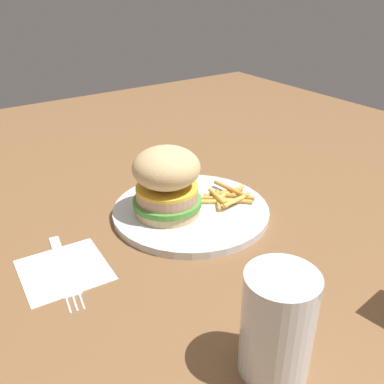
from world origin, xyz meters
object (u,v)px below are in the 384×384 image
at_px(fries_pile, 226,197).
at_px(napkin, 64,270).
at_px(plate, 192,212).
at_px(sandwich, 167,181).
at_px(fork, 64,269).
at_px(drink_glass, 277,328).

relative_size(fries_pile, napkin, 1.05).
distance_m(plate, fries_pile, 0.07).
distance_m(sandwich, fries_pile, 0.12).
bearing_deg(fork, plate, 96.20).
bearing_deg(plate, sandwich, -109.15).
bearing_deg(napkin, fries_pile, 92.96).
bearing_deg(fries_pile, drink_glass, -30.60).
xyz_separation_m(plate, sandwich, (-0.01, -0.04, 0.06)).
xyz_separation_m(sandwich, fork, (0.04, -0.19, -0.06)).
bearing_deg(fries_pile, fork, -86.73).
relative_size(sandwich, drink_glass, 0.95).
xyz_separation_m(fries_pile, drink_glass, (0.29, -0.17, 0.03)).
relative_size(sandwich, fries_pile, 0.94).
xyz_separation_m(sandwich, drink_glass, (0.31, -0.07, -0.01)).
bearing_deg(drink_glass, sandwich, 167.77).
bearing_deg(fork, fries_pile, 93.27).
bearing_deg(napkin, fork, -9.68).
distance_m(sandwich, drink_glass, 0.32).
height_order(fries_pile, drink_glass, drink_glass).
height_order(plate, sandwich, sandwich).
height_order(plate, napkin, plate).
relative_size(plate, drink_glass, 2.22).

